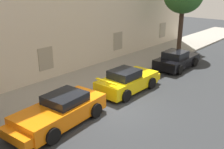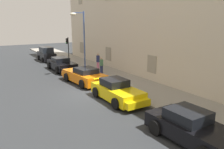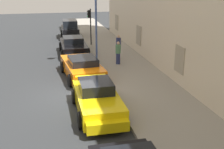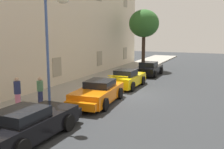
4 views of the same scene
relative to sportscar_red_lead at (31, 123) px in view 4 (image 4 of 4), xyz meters
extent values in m
plane|color=#2B2D30|center=(8.64, -0.92, -0.63)|extent=(80.00, 80.00, 0.00)
cube|color=gray|center=(8.64, 3.03, -0.56)|extent=(60.00, 4.00, 0.14)
cube|color=#9E937F|center=(8.64, 5.01, 0.97)|extent=(1.10, 0.06, 1.50)
cube|color=#9E937F|center=(16.00, 5.01, 0.97)|extent=(1.10, 0.06, 1.50)
cube|color=#9E937F|center=(23.37, 5.01, 0.97)|extent=(1.10, 0.06, 1.50)
cube|color=#9E937F|center=(23.37, 5.01, 7.56)|extent=(1.10, 0.06, 1.50)
cube|color=black|center=(-0.18, 0.00, -0.05)|extent=(4.57, 1.94, 0.77)
cube|color=black|center=(-0.52, 0.00, 0.54)|extent=(1.83, 1.55, 0.40)
cube|color=black|center=(1.83, 0.00, -0.14)|extent=(1.37, 1.78, 0.42)
cylinder|color=black|center=(1.24, 0.97, -0.26)|extent=(0.73, 0.24, 0.73)
cylinder|color=black|center=(1.24, -0.97, -0.26)|extent=(0.73, 0.24, 0.73)
cylinder|color=black|center=(-1.59, -0.97, -0.26)|extent=(0.73, 0.24, 0.73)
cube|color=orange|center=(5.81, -0.07, -0.05)|extent=(4.64, 2.35, 0.77)
cube|color=black|center=(6.14, -0.04, 0.54)|extent=(1.93, 1.72, 0.41)
cube|color=orange|center=(3.85, -0.25, -0.15)|extent=(1.51, 1.91, 0.42)
cylinder|color=black|center=(4.52, -1.17, -0.26)|extent=(0.75, 0.31, 0.73)
cylinder|color=black|center=(4.34, 0.77, -0.26)|extent=(0.75, 0.31, 0.73)
cylinder|color=black|center=(7.28, -0.91, -0.26)|extent=(0.75, 0.31, 0.73)
cylinder|color=black|center=(7.10, 1.03, -0.26)|extent=(0.75, 0.31, 0.73)
cube|color=yellow|center=(10.95, -0.01, -0.06)|extent=(4.15, 1.83, 0.75)
cube|color=black|center=(10.64, -0.01, 0.55)|extent=(1.66, 1.46, 0.48)
cube|color=yellow|center=(12.78, -0.01, -0.16)|extent=(1.25, 1.67, 0.41)
cube|color=yellow|center=(9.04, -0.02, 0.53)|extent=(0.17, 1.54, 0.06)
cylinder|color=black|center=(12.23, 0.90, -0.27)|extent=(0.72, 0.24, 0.72)
cylinder|color=black|center=(12.24, -0.92, -0.27)|extent=(0.72, 0.24, 0.72)
cylinder|color=black|center=(9.66, 0.89, -0.27)|extent=(0.72, 0.24, 0.72)
cylinder|color=black|center=(9.67, -0.92, -0.27)|extent=(0.72, 0.24, 0.72)
cube|color=black|center=(17.12, -0.05, -0.08)|extent=(4.21, 1.95, 0.70)
cube|color=black|center=(16.80, -0.05, 0.52)|extent=(1.69, 1.54, 0.49)
cube|color=black|center=(18.96, -0.02, -0.17)|extent=(1.28, 1.76, 0.39)
cylinder|color=black|center=(18.40, 0.92, -0.27)|extent=(0.71, 0.25, 0.71)
cylinder|color=black|center=(18.43, -0.98, -0.27)|extent=(0.71, 0.25, 0.71)
cylinder|color=black|center=(15.81, 0.88, -0.27)|extent=(0.71, 0.25, 0.71)
cylinder|color=black|center=(15.83, -1.01, -0.27)|extent=(0.71, 0.25, 0.71)
cylinder|color=#38281E|center=(21.04, 1.81, 1.55)|extent=(0.41, 0.41, 4.06)
ellipsoid|color=#2D6028|center=(21.04, 1.81, 4.68)|extent=(3.44, 3.44, 3.15)
cylinder|color=#3F5999|center=(2.93, 1.35, 2.50)|extent=(0.14, 0.14, 5.97)
ellipsoid|color=#EAE5C6|center=(2.93, 0.30, 5.20)|extent=(0.44, 0.60, 0.28)
cylinder|color=navy|center=(3.83, 2.71, -0.10)|extent=(0.33, 0.33, 0.77)
cylinder|color=#4C7F59|center=(3.83, 2.71, 0.58)|extent=(0.42, 0.42, 0.59)
sphere|color=tan|center=(3.83, 2.71, 1.00)|extent=(0.22, 0.22, 0.22)
cylinder|color=pink|center=(2.43, 3.08, -0.05)|extent=(0.30, 0.30, 0.88)
cylinder|color=navy|center=(2.43, 3.08, 0.73)|extent=(0.37, 0.37, 0.68)
sphere|color=tan|center=(2.43, 3.08, 1.19)|extent=(0.22, 0.22, 0.22)
camera|label=1|loc=(-0.67, -8.97, 5.60)|focal=41.21mm
camera|label=2|loc=(22.86, -7.67, 4.53)|focal=35.68mm
camera|label=3|loc=(22.85, -2.01, 5.18)|focal=46.46mm
camera|label=4|loc=(-7.81, -7.14, 3.68)|focal=41.15mm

